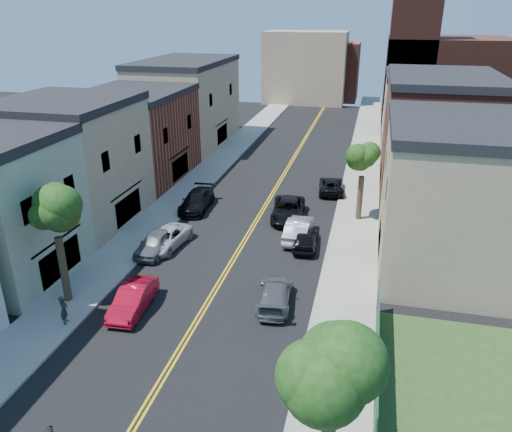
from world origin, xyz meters
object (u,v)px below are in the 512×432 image
Objects in this scene: white_pickup at (166,238)px; black_car_right at (305,238)px; pedestrian_left at (64,310)px; grey_car_right at (275,294)px; pedestrian_right at (347,378)px; red_sedan at (133,299)px; grey_car_left at (156,243)px; black_suv_lane at (288,210)px; dark_car_right_far at (331,185)px; silver_car_right at (299,229)px; black_car_left at (197,201)px.

black_car_right is at bearing 20.56° from white_pickup.
grey_car_right is at bearing -85.62° from pedestrian_left.
pedestrian_left is at bearing -6.22° from pedestrian_right.
red_sedan is 7.16m from grey_car_left.
grey_car_right is 0.83× the size of black_suv_lane.
dark_car_right_far is at bearing -82.32° from pedestrian_right.
pedestrian_right reaches higher than grey_car_left.
pedestrian_right is (3.82, -14.17, 0.25)m from black_car_right.
grey_car_right is (7.60, 2.42, -0.06)m from red_sedan.
red_sedan is at bearing -17.58° from pedestrian_right.
grey_car_right is 7.86m from pedestrian_right.
grey_car_left is 18.43m from dark_car_right_far.
grey_car_left is 0.90× the size of silver_car_right.
black_car_right is 0.75× the size of black_suv_lane.
pedestrian_right is at bearing -57.53° from black_car_left.
silver_car_right is at bearing 27.98° from grey_car_left.
pedestrian_right is at bearing -22.05° from red_sedan.
black_car_left is 12.61m from dark_car_right_far.
black_suv_lane is at bearing -47.19° from pedestrian_left.
white_pickup is at bearing -143.33° from black_suv_lane.
white_pickup is 2.98× the size of pedestrian_right.
black_car_left is 10.01m from silver_car_right.
grey_car_left is 17.62m from pedestrian_right.
black_car_left is at bearing -59.78° from grey_car_right.
pedestrian_right is at bearing -116.32° from pedestrian_left.
pedestrian_left is at bearing -95.01° from grey_car_left.
pedestrian_left is at bearing -124.27° from black_suv_lane.
red_sedan is at bearing 11.97° from grey_car_right.
pedestrian_right is (13.46, -11.92, 0.29)m from white_pickup.
black_suv_lane reaches higher than black_car_left.
black_car_right is (0.65, 7.72, 0.04)m from grey_car_right.
black_car_right is at bearing -100.54° from grey_car_right.
white_pickup is 7.31m from black_car_left.
dark_car_right_far is (1.37, 19.56, -0.00)m from grey_car_right.
black_car_left reaches higher than dark_car_right_far.
black_suv_lane is at bearing -70.54° from black_car_right.
black_car_left is at bearing 99.48° from white_pickup.
grey_car_right is at bearing -57.13° from black_car_left.
black_car_left is at bearing 26.71° from dark_car_right_far.
grey_car_left is at bearing 48.76° from dark_car_right_far.
grey_car_right is 12.60m from black_suv_lane.
silver_car_right reaches higher than black_car_right.
red_sedan is at bearing -86.84° from black_car_left.
silver_car_right is 10.67m from dark_car_right_far.
pedestrian_left is (-1.24, -17.36, 0.20)m from black_car_left.
white_pickup is 0.87× the size of black_suv_lane.
red_sedan is at bearing -72.58° from white_pickup.
dark_car_right_far is at bearing 64.20° from red_sedan.
grey_car_right is at bearing 81.36° from black_car_right.
white_pickup is 10.17m from pedestrian_left.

